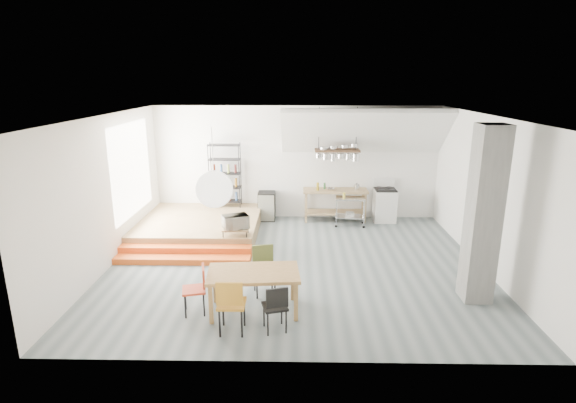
{
  "coord_description": "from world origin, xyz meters",
  "views": [
    {
      "loc": [
        0.01,
        -9.1,
        3.93
      ],
      "look_at": [
        -0.18,
        0.8,
        1.2
      ],
      "focal_mm": 28.0,
      "sensor_mm": 36.0,
      "label": 1
    }
  ],
  "objects_px": {
    "dining_table": "(253,276)",
    "rolling_cart": "(350,208)",
    "stove": "(384,204)",
    "mini_fridge": "(267,206)"
  },
  "relations": [
    {
      "from": "stove",
      "to": "dining_table",
      "type": "distance_m",
      "value": 6.12
    },
    {
      "from": "mini_fridge",
      "to": "rolling_cart",
      "type": "bearing_deg",
      "value": -12.16
    },
    {
      "from": "dining_table",
      "to": "mini_fridge",
      "type": "relative_size",
      "value": 2.01
    },
    {
      "from": "dining_table",
      "to": "rolling_cart",
      "type": "distance_m",
      "value": 5.23
    },
    {
      "from": "stove",
      "to": "mini_fridge",
      "type": "relative_size",
      "value": 1.45
    },
    {
      "from": "rolling_cart",
      "to": "mini_fridge",
      "type": "height_order",
      "value": "mini_fridge"
    },
    {
      "from": "dining_table",
      "to": "rolling_cart",
      "type": "bearing_deg",
      "value": 60.27
    },
    {
      "from": "stove",
      "to": "mini_fridge",
      "type": "xyz_separation_m",
      "value": [
        -3.34,
        0.04,
        -0.07
      ]
    },
    {
      "from": "dining_table",
      "to": "stove",
      "type": "bearing_deg",
      "value": 53.4
    },
    {
      "from": "rolling_cart",
      "to": "mini_fridge",
      "type": "distance_m",
      "value": 2.38
    }
  ]
}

